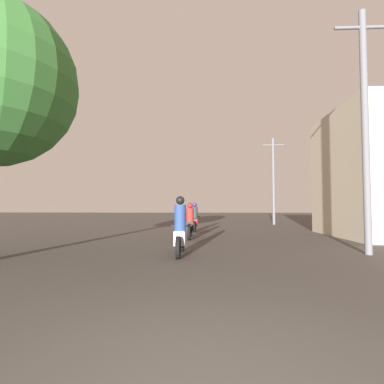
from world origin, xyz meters
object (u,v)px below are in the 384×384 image
(motorcycle_black, at_px, (190,224))
(building_right_near, at_px, (384,173))
(motorcycle_red, at_px, (195,220))
(utility_pole_far, at_px, (273,179))
(utility_pole_near, at_px, (365,125))
(motorcycle_silver, at_px, (180,231))

(motorcycle_black, distance_m, building_right_near, 8.91)
(motorcycle_red, distance_m, utility_pole_far, 8.74)
(motorcycle_black, distance_m, motorcycle_red, 3.49)
(utility_pole_far, bearing_deg, utility_pole_near, -91.65)
(motorcycle_silver, distance_m, utility_pole_near, 6.07)
(motorcycle_black, height_order, building_right_near, building_right_near)
(motorcycle_silver, relative_size, building_right_near, 0.33)
(utility_pole_far, bearing_deg, building_right_near, -71.23)
(motorcycle_red, height_order, utility_pole_far, utility_pole_far)
(motorcycle_silver, distance_m, building_right_near, 10.33)
(motorcycle_red, height_order, utility_pole_near, utility_pole_near)
(motorcycle_silver, height_order, motorcycle_black, motorcycle_silver)
(motorcycle_black, distance_m, utility_pole_far, 11.50)
(motorcycle_silver, bearing_deg, motorcycle_black, 95.03)
(motorcycle_silver, relative_size, motorcycle_black, 0.88)
(motorcycle_red, xyz_separation_m, building_right_near, (8.53, -2.53, 2.21))
(utility_pole_far, bearing_deg, motorcycle_red, -132.22)
(motorcycle_black, relative_size, building_right_near, 0.37)
(utility_pole_far, bearing_deg, motorcycle_silver, -112.00)
(motorcycle_red, xyz_separation_m, utility_pole_near, (5.19, -7.50, 3.06))
(building_right_near, height_order, utility_pole_near, utility_pole_near)
(motorcycle_silver, distance_m, motorcycle_red, 7.84)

